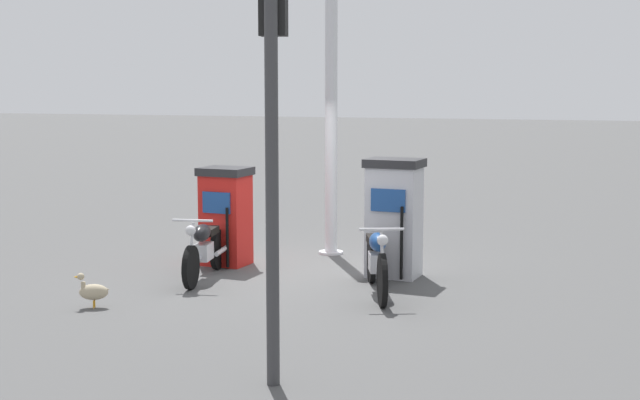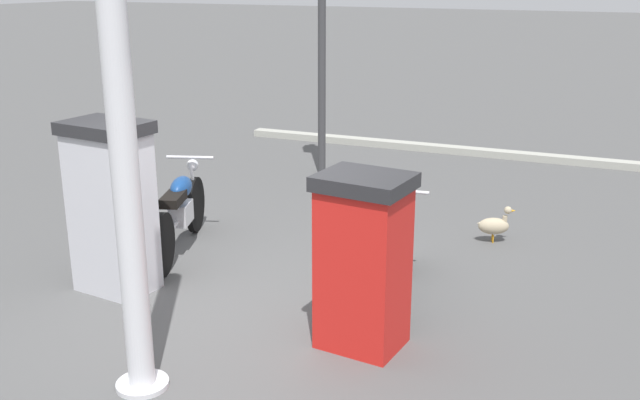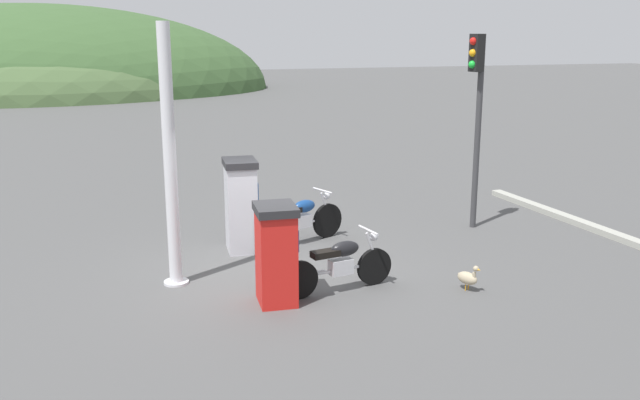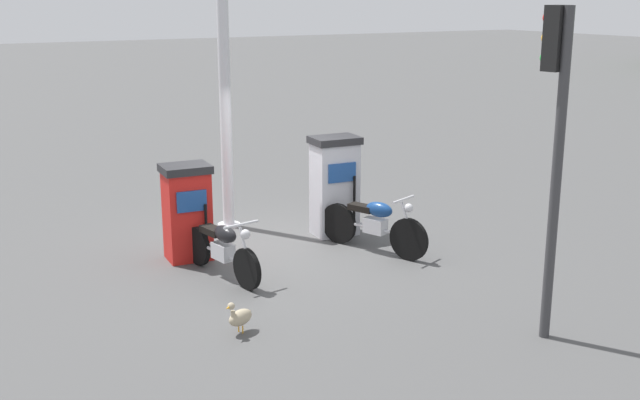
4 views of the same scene
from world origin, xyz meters
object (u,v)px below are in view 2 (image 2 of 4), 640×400
at_px(fuel_pump_far, 112,206).
at_px(wandering_duck, 494,225).
at_px(fuel_pump_near, 363,261).
at_px(roadside_traffic_light, 321,0).
at_px(motorcycle_far_pump, 180,211).
at_px(canopy_support_pole, 122,134).
at_px(motorcycle_near_pump, 390,252).

bearing_deg(fuel_pump_far, wandering_duck, -46.15).
relative_size(fuel_pump_near, fuel_pump_far, 0.88).
bearing_deg(fuel_pump_near, roadside_traffic_light, 29.52).
relative_size(motorcycle_far_pump, canopy_support_pole, 0.47).
distance_m(motorcycle_near_pump, wandering_duck, 2.01).
bearing_deg(motorcycle_far_pump, fuel_pump_far, -176.96).
height_order(wandering_duck, canopy_support_pole, canopy_support_pole).
bearing_deg(motorcycle_far_pump, roadside_traffic_light, 0.10).
bearing_deg(motorcycle_far_pump, wandering_duck, -59.95).
xyz_separation_m(motorcycle_near_pump, motorcycle_far_pump, (0.10, 2.56, 0.03)).
relative_size(fuel_pump_far, roadside_traffic_light, 0.44).
relative_size(fuel_pump_far, motorcycle_near_pump, 0.89).
height_order(motorcycle_far_pump, wandering_duck, motorcycle_far_pump).
bearing_deg(roadside_traffic_light, motorcycle_near_pump, -145.57).
height_order(fuel_pump_near, motorcycle_far_pump, fuel_pump_near).
bearing_deg(motorcycle_far_pump, motorcycle_near_pump, -92.30).
relative_size(fuel_pump_near, roadside_traffic_light, 0.39).
bearing_deg(fuel_pump_near, canopy_support_pole, 137.34).
relative_size(motorcycle_near_pump, roadside_traffic_light, 0.49).
height_order(fuel_pump_near, canopy_support_pole, canopy_support_pole).
bearing_deg(wandering_duck, roadside_traffic_light, 59.86).
bearing_deg(roadside_traffic_light, canopy_support_pole, -166.62).
bearing_deg(fuel_pump_far, motorcycle_near_pump, -67.44).
distance_m(wandering_duck, canopy_support_pole, 4.94).
relative_size(motorcycle_far_pump, wandering_duck, 4.38).
xyz_separation_m(motorcycle_near_pump, canopy_support_pole, (-2.39, 1.10, 1.52)).
bearing_deg(motorcycle_near_pump, roadside_traffic_light, 34.43).
height_order(wandering_duck, roadside_traffic_light, roadside_traffic_light).
distance_m(motorcycle_near_pump, roadside_traffic_light, 5.04).
height_order(motorcycle_far_pump, canopy_support_pole, canopy_support_pole).
relative_size(fuel_pump_near, canopy_support_pole, 0.37).
distance_m(fuel_pump_far, motorcycle_near_pump, 2.73).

